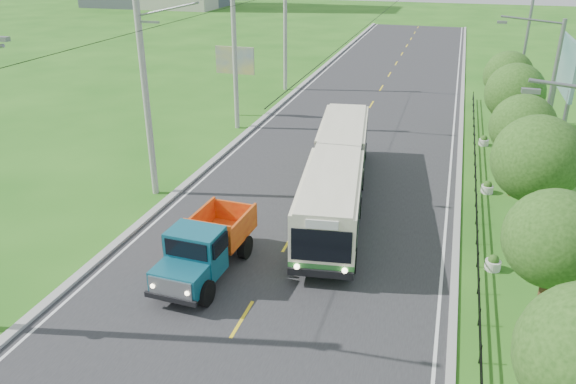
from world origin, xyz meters
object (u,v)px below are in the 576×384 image
at_px(pole_mid, 235,56).
at_px(pole_far, 286,32).
at_px(tree_third, 537,163).
at_px(dump_truck, 205,245).
at_px(planter_near, 493,263).
at_px(bus, 337,170).
at_px(tree_back, 508,78).
at_px(billboard_left, 235,65).
at_px(tree_fifth, 515,96).
at_px(tree_second, 555,242).
at_px(streetlight_far, 521,55).
at_px(tree_fourth, 523,129).
at_px(pole_near, 147,99).
at_px(billboard_right, 565,74).
at_px(planter_far, 484,141).
at_px(planter_mid, 487,188).
at_px(streetlight_mid, 545,106).

distance_m(pole_mid, pole_far, 12.00).
distance_m(tree_third, dump_truck, 13.79).
distance_m(planter_near, bus, 8.76).
distance_m(tree_back, billboard_left, 19.48).
xyz_separation_m(tree_fifth, planter_near, (-1.26, -14.14, -3.57)).
bearing_deg(planter_near, dump_truck, -162.07).
xyz_separation_m(tree_second, streetlight_far, (0.79, 25.86, 1.38)).
relative_size(pole_far, tree_third, 1.67).
height_order(tree_fourth, tree_back, tree_back).
height_order(pole_near, tree_fourth, pole_near).
bearing_deg(bus, tree_fifth, 40.87).
bearing_deg(bus, billboard_right, 33.36).
bearing_deg(bus, tree_back, 53.70).
height_order(pole_near, billboard_right, pole_near).
distance_m(pole_mid, planter_far, 17.56).
xyz_separation_m(streetlight_far, planter_mid, (-2.04, -14.00, -4.62)).
bearing_deg(planter_near, streetlight_mid, 75.68).
xyz_separation_m(planter_near, billboard_left, (-18.10, 18.00, 3.58)).
xyz_separation_m(tree_second, billboard_right, (2.44, 17.86, 1.83)).
xyz_separation_m(pole_far, tree_back, (18.12, -6.86, -1.44)).
relative_size(tree_second, streetlight_mid, 0.58).
bearing_deg(dump_truck, planter_near, 20.82).
bearing_deg(streetlight_far, tree_back, -112.92).
bearing_deg(billboard_left, tree_second, -48.48).
bearing_deg(planter_mid, bus, -154.10).
relative_size(tree_back, planter_near, 8.21).
xyz_separation_m(tree_second, billboard_left, (-19.36, 21.86, 0.35)).
distance_m(pole_mid, bus, 14.57).
height_order(planter_near, bus, bus).
relative_size(pole_near, planter_mid, 14.93).
xyz_separation_m(tree_second, bus, (-8.67, 8.26, -1.70)).
height_order(tree_fifth, tree_back, tree_fifth).
bearing_deg(streetlight_far, tree_fourth, -93.25).
relative_size(tree_fifth, planter_near, 8.66).
height_order(planter_far, billboard_right, billboard_right).
bearing_deg(planter_mid, pole_near, -163.48).
bearing_deg(billboard_left, billboard_right, -10.40).
relative_size(billboard_left, bus, 0.33).
relative_size(tree_third, dump_truck, 1.06).
height_order(planter_mid, dump_truck, dump_truck).
relative_size(pole_far, dump_truck, 1.76).
height_order(pole_far, tree_fifth, pole_far).
relative_size(pole_mid, planter_mid, 14.93).
bearing_deg(tree_second, pole_mid, 133.85).
bearing_deg(pole_mid, tree_fourth, -20.74).
relative_size(streetlight_mid, dump_truck, 1.60).
relative_size(streetlight_far, billboard_left, 1.74).
bearing_deg(tree_fifth, pole_near, -148.41).
bearing_deg(pole_mid, dump_truck, -72.51).
bearing_deg(tree_second, billboard_right, 82.21).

